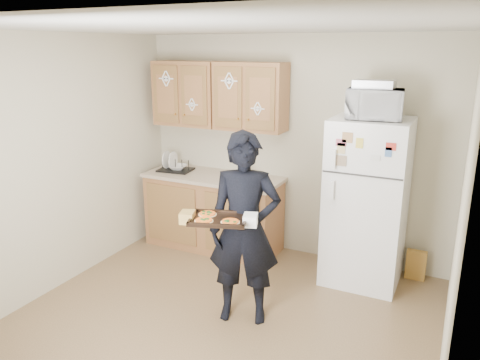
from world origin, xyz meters
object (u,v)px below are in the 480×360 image
person (245,229)px  microwave (375,104)px  refrigerator (366,202)px  baking_tray (219,220)px  dish_rack (175,164)px

person → microwave: bearing=36.0°
refrigerator → baking_tray: bearing=-121.1°
baking_tray → microwave: microwave is taller
refrigerator → dish_rack: (-2.32, 0.04, 0.13)m
baking_tray → microwave: size_ratio=0.89×
dish_rack → baking_tray: bearing=-46.8°
refrigerator → microwave: bearing=-75.5°
microwave → dish_rack: bearing=170.9°
baking_tray → dish_rack: bearing=114.4°
baking_tray → microwave: (0.90, 1.43, 0.82)m
person → microwave: (0.81, 1.14, 0.99)m
baking_tray → dish_rack: 2.09m
refrigerator → person: bearing=-123.7°
person → baking_tray: 0.34m
refrigerator → person: (-0.80, -1.19, 0.00)m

